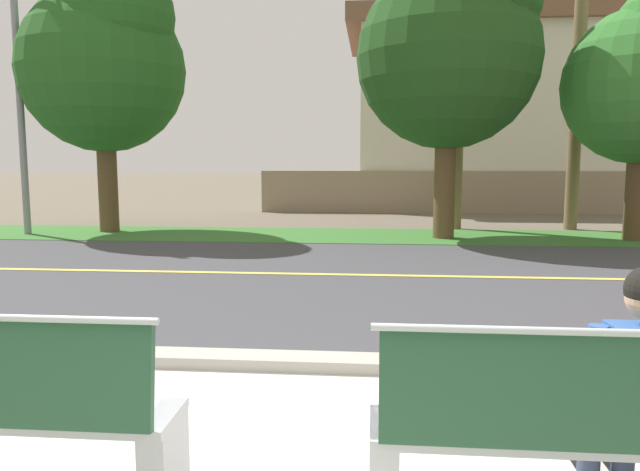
% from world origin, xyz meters
% --- Properties ---
extents(ground_plane, '(140.00, 140.00, 0.00)m').
position_xyz_m(ground_plane, '(0.00, 8.00, 0.00)').
color(ground_plane, '#665B4C').
extents(curb_edge, '(44.00, 0.30, 0.11)m').
position_xyz_m(curb_edge, '(0.00, 2.35, 0.06)').
color(curb_edge, '#ADA89E').
rests_on(curb_edge, ground_plane).
extents(street_asphalt, '(52.00, 8.00, 0.01)m').
position_xyz_m(street_asphalt, '(0.00, 6.50, 0.00)').
color(street_asphalt, '#424247').
rests_on(street_asphalt, ground_plane).
extents(road_centre_line, '(48.00, 0.14, 0.01)m').
position_xyz_m(road_centre_line, '(0.00, 6.50, 0.01)').
color(road_centre_line, '#E0CC4C').
rests_on(road_centre_line, ground_plane).
extents(far_verge_grass, '(48.00, 2.80, 0.02)m').
position_xyz_m(far_verge_grass, '(0.00, 11.31, 0.01)').
color(far_verge_grass, '#38702D').
rests_on(far_verge_grass, ground_plane).
extents(bench_right, '(1.99, 0.48, 1.01)m').
position_xyz_m(bench_right, '(1.49, 0.32, 0.46)').
color(bench_right, silver).
rests_on(bench_right, ground_plane).
extents(seated_person_blue, '(0.52, 0.68, 1.25)m').
position_xyz_m(seated_person_blue, '(1.79, 0.49, 0.68)').
color(seated_person_blue, '#333D56').
rests_on(seated_person_blue, ground_plane).
extents(streetlamp, '(0.24, 2.10, 7.60)m').
position_xyz_m(streetlamp, '(-7.64, 11.10, 4.31)').
color(streetlamp, gray).
rests_on(streetlamp, ground_plane).
extents(shade_tree_far_left, '(3.87, 3.87, 6.39)m').
position_xyz_m(shade_tree_far_left, '(-5.81, 11.51, 4.15)').
color(shade_tree_far_left, brown).
rests_on(shade_tree_far_left, ground_plane).
extents(shade_tree_left, '(3.96, 3.96, 6.54)m').
position_xyz_m(shade_tree_left, '(2.21, 10.98, 4.25)').
color(shade_tree_left, brown).
rests_on(shade_tree_left, ground_plane).
extents(garden_wall, '(13.00, 0.36, 1.40)m').
position_xyz_m(garden_wall, '(3.23, 17.70, 0.70)').
color(garden_wall, gray).
rests_on(garden_wall, ground_plane).
extents(house_across_street, '(13.99, 6.91, 6.83)m').
position_xyz_m(house_across_street, '(6.53, 20.90, 3.46)').
color(house_across_street, beige).
rests_on(house_across_street, ground_plane).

